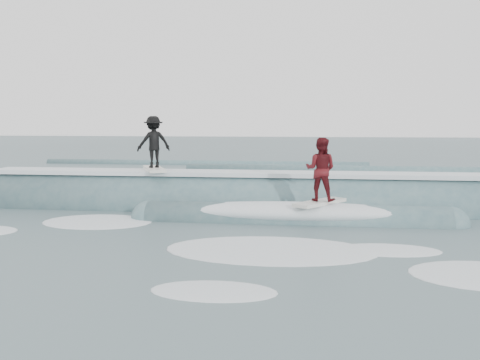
# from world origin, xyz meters

# --- Properties ---
(ground) EXTENTS (160.00, 160.00, 0.00)m
(ground) POSITION_xyz_m (0.00, 0.00, 0.00)
(ground) COLOR #384D52
(ground) RESTS_ON ground
(breaking_wave) EXTENTS (23.17, 3.99, 2.42)m
(breaking_wave) POSITION_xyz_m (0.23, 4.49, 0.04)
(breaking_wave) COLOR #3D5E67
(breaking_wave) RESTS_ON ground
(surfer_black) EXTENTS (1.33, 2.05, 1.89)m
(surfer_black) POSITION_xyz_m (-3.16, 4.77, 2.21)
(surfer_black) COLOR silver
(surfer_black) RESTS_ON ground
(surfer_red) EXTENTS (1.63, 1.93, 1.98)m
(surfer_red) POSITION_xyz_m (2.55, 2.57, 1.51)
(surfer_red) COLOR silver
(surfer_red) RESTS_ON ground
(whitewater) EXTENTS (15.19, 7.95, 0.10)m
(whitewater) POSITION_xyz_m (0.02, -0.66, 0.00)
(whitewater) COLOR white
(whitewater) RESTS_ON ground
(far_swells) EXTENTS (35.13, 8.65, 0.80)m
(far_swells) POSITION_xyz_m (-0.99, 17.65, 0.00)
(far_swells) COLOR #3D5E67
(far_swells) RESTS_ON ground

